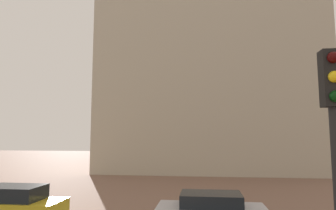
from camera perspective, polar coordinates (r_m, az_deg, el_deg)
name	(u,v)px	position (r m, az deg, el deg)	size (l,w,h in m)	color
landmark_building	(204,74)	(35.70, 7.20, 6.06)	(23.43, 15.75, 37.64)	#B2A893
car_yellow	(13,206)	(14.57, -28.25, -17.12)	(4.21, 1.99, 1.58)	gold
traffic_light_pole	(335,149)	(5.11, 30.16, -7.48)	(0.28, 0.34, 5.03)	black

